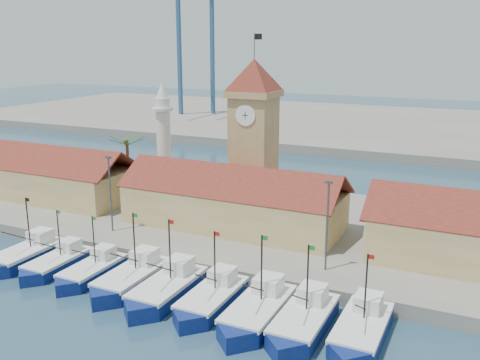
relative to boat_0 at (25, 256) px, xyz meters
The scene contains 20 objects.
ground 17.08m from the boat_0, 10.32° to the right, with size 400.00×400.00×0.00m, color #1B3648.
quay 26.84m from the boat_0, 51.29° to the left, with size 140.00×32.00×1.50m, color gray.
terminal 108.25m from the boat_0, 81.08° to the left, with size 240.00×80.00×2.00m, color gray.
boat_0 is the anchor object (origin of this frame).
boat_1 4.44m from the boat_0, ahead, with size 3.26×8.93×6.75m.
boat_2 9.07m from the boat_0, ahead, with size 3.25×8.91×6.74m.
boat_3 13.94m from the boat_0, ahead, with size 3.76×10.29×7.78m.
boat_4 18.36m from the boat_0, ahead, with size 3.83×10.50×7.95m.
boat_5 23.00m from the boat_0, ahead, with size 3.59×9.84×7.44m.
boat_6 27.69m from the boat_0, ahead, with size 3.85×10.55×7.98m.
boat_7 31.75m from the boat_0, ahead, with size 3.74×10.24×7.75m.
boat_8 36.39m from the boat_0, ahead, with size 3.64×9.96×7.54m.
hall_left 23.00m from the boat_0, 131.92° to the left, with size 31.20×10.13×7.61m.
hall_center 24.07m from the boat_0, 45.27° to the left, with size 27.04×10.13×7.61m.
clock_tower 30.54m from the boat_0, 53.80° to the left, with size 5.80×5.80×22.70m.
minaret 26.56m from the boat_0, 85.90° to the left, with size 3.00×3.00×16.30m.
palm_tree 23.80m from the boat_0, 97.97° to the left, with size 5.60×5.03×8.39m.
lamp_posts 20.28m from the boat_0, 27.36° to the left, with size 80.70×0.25×9.03m.
crane_blue_far 109.15m from the boat_0, 112.77° to the left, with size 1.00×33.36×46.11m.
crane_blue_near 111.30m from the boat_0, 107.82° to the left, with size 1.00×33.94×41.89m.
Camera 1 is at (27.27, -35.48, 23.24)m, focal length 40.00 mm.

